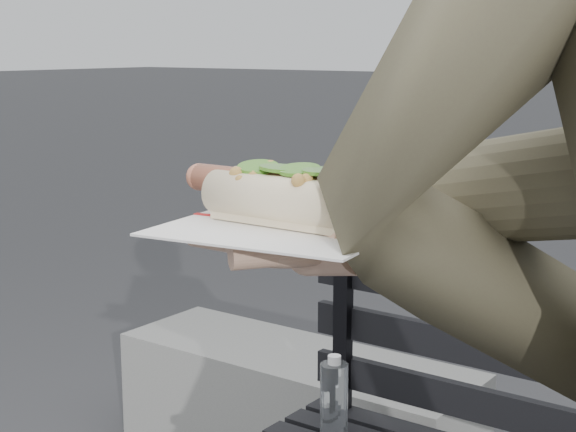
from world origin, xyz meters
name	(u,v)px	position (x,y,z in m)	size (l,w,h in m)	color
concrete_block	(296,411)	(-1.05, 1.56, 0.20)	(1.20, 0.40, 0.40)	slate
held_hotdog	(528,190)	(0.28, 0.01, 1.27)	(0.62, 0.30, 0.20)	#4B4332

